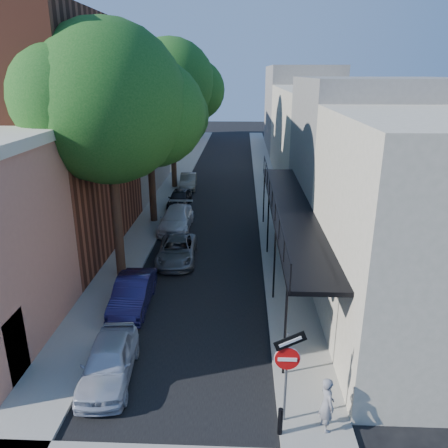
# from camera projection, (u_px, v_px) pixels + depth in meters

# --- Properties ---
(ground) EXTENTS (160.00, 160.00, 0.00)m
(ground) POSITION_uv_depth(u_px,v_px,m) (165.00, 448.00, 11.35)
(ground) COLOR black
(ground) RESTS_ON ground
(road_surface) EXTENTS (6.00, 64.00, 0.01)m
(road_surface) POSITION_uv_depth(u_px,v_px,m) (221.00, 180.00, 39.65)
(road_surface) COLOR black
(road_surface) RESTS_ON ground
(sidewalk_left) EXTENTS (2.00, 64.00, 0.12)m
(sidewalk_left) POSITION_uv_depth(u_px,v_px,m) (177.00, 179.00, 39.79)
(sidewalk_left) COLOR gray
(sidewalk_left) RESTS_ON ground
(sidewalk_right) EXTENTS (2.00, 64.00, 0.12)m
(sidewalk_right) POSITION_uv_depth(u_px,v_px,m) (265.00, 180.00, 39.47)
(sidewalk_right) COLOR gray
(sidewalk_right) RESTS_ON ground
(buildings_left) EXTENTS (10.10, 59.10, 12.00)m
(buildings_left) POSITION_uv_depth(u_px,v_px,m) (112.00, 126.00, 37.23)
(buildings_left) COLOR tan
(buildings_left) RESTS_ON ground
(buildings_right) EXTENTS (9.80, 55.00, 10.00)m
(buildings_right) POSITION_uv_depth(u_px,v_px,m) (325.00, 132.00, 37.36)
(buildings_right) COLOR beige
(buildings_right) RESTS_ON ground
(sign_post) EXTENTS (0.89, 0.17, 2.99)m
(sign_post) POSITION_uv_depth(u_px,v_px,m) (287.00, 362.00, 11.47)
(sign_post) COLOR #595B60
(sign_post) RESTS_ON ground
(bollard) EXTENTS (0.14, 0.14, 0.80)m
(bollard) POSITION_uv_depth(u_px,v_px,m) (280.00, 421.00, 11.53)
(bollard) COLOR black
(bollard) RESTS_ON sidewalk_right
(oak_near) EXTENTS (7.48, 6.80, 11.42)m
(oak_near) POSITION_uv_depth(u_px,v_px,m) (119.00, 106.00, 18.57)
(oak_near) COLOR #352215
(oak_near) RESTS_ON ground
(oak_mid) EXTENTS (6.60, 6.00, 10.20)m
(oak_mid) POSITION_uv_depth(u_px,v_px,m) (155.00, 111.00, 26.36)
(oak_mid) COLOR #352215
(oak_mid) RESTS_ON ground
(oak_far) EXTENTS (7.70, 7.00, 11.90)m
(oak_far) POSITION_uv_depth(u_px,v_px,m) (177.00, 86.00, 34.49)
(oak_far) COLOR #352215
(oak_far) RESTS_ON ground
(parked_car_a) EXTENTS (1.82, 3.89, 1.29)m
(parked_car_a) POSITION_uv_depth(u_px,v_px,m) (109.00, 361.00, 13.73)
(parked_car_a) COLOR #B5BBC9
(parked_car_a) RESTS_ON ground
(parked_car_b) EXTENTS (1.45, 3.92, 1.28)m
(parked_car_b) POSITION_uv_depth(u_px,v_px,m) (133.00, 293.00, 17.96)
(parked_car_b) COLOR #171440
(parked_car_b) RESTS_ON ground
(parked_car_c) EXTENTS (2.09, 4.21, 1.15)m
(parked_car_c) POSITION_uv_depth(u_px,v_px,m) (177.00, 250.00, 22.45)
(parked_car_c) COLOR slate
(parked_car_c) RESTS_ON ground
(parked_car_d) EXTENTS (1.90, 4.56, 1.32)m
(parked_car_d) POSITION_uv_depth(u_px,v_px,m) (176.00, 219.00, 27.02)
(parked_car_d) COLOR silver
(parked_car_d) RESTS_ON ground
(parked_car_e) EXTENTS (1.59, 3.73, 1.26)m
(parked_car_e) POSITION_uv_depth(u_px,v_px,m) (180.00, 198.00, 31.55)
(parked_car_e) COLOR black
(parked_car_e) RESTS_ON ground
(parked_car_f) EXTENTS (1.51, 3.79, 1.22)m
(parked_car_f) POSITION_uv_depth(u_px,v_px,m) (188.00, 181.00, 36.58)
(parked_car_f) COLOR slate
(parked_car_f) RESTS_ON ground
(pedestrian) EXTENTS (0.52, 0.66, 1.60)m
(pedestrian) POSITION_uv_depth(u_px,v_px,m) (327.00, 404.00, 11.58)
(pedestrian) COLOR gray
(pedestrian) RESTS_ON sidewalk_right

